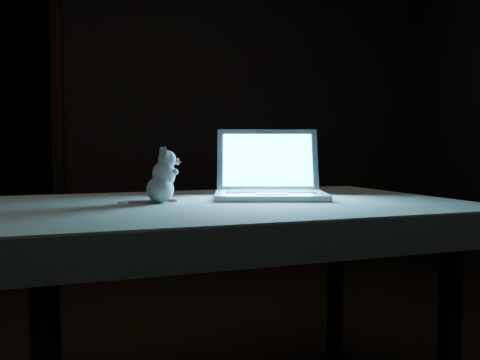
{
  "coord_description": "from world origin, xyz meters",
  "views": [
    {
      "loc": [
        -0.02,
        -1.71,
        0.9
      ],
      "look_at": [
        0.3,
        -0.04,
        0.8
      ],
      "focal_mm": 40.0,
      "sensor_mm": 36.0,
      "label": 1
    }
  ],
  "objects": [
    {
      "name": "back_wall",
      "position": [
        0.0,
        2.5,
        1.3
      ],
      "size": [
        4.5,
        0.04,
        2.6
      ],
      "primitive_type": "cube",
      "color": "black",
      "rests_on": "ground"
    },
    {
      "name": "table",
      "position": [
        0.28,
        -0.03,
        0.36
      ],
      "size": [
        1.47,
        1.08,
        0.72
      ],
      "primitive_type": null,
      "rotation": [
        0.0,
        0.0,
        0.17
      ],
      "color": "black",
      "rests_on": "floor"
    },
    {
      "name": "tablecloth",
      "position": [
        0.2,
        -0.0,
        0.68
      ],
      "size": [
        1.52,
        1.07,
        0.1
      ],
      "primitive_type": null,
      "rotation": [
        0.0,
        0.0,
        -0.07
      ],
      "color": "beige",
      "rests_on": "table"
    },
    {
      "name": "laptop",
      "position": [
        0.42,
        0.06,
        0.86
      ],
      "size": [
        0.43,
        0.39,
        0.26
      ],
      "primitive_type": null,
      "rotation": [
        0.0,
        0.0,
        -0.18
      ],
      "color": "silver",
      "rests_on": "tablecloth"
    },
    {
      "name": "plush_mouse",
      "position": [
        0.04,
        -0.02,
        0.82
      ],
      "size": [
        0.13,
        0.13,
        0.17
      ],
      "primitive_type": null,
      "rotation": [
        0.0,
        0.0,
        -0.03
      ],
      "color": "silver",
      "rests_on": "tablecloth"
    }
  ]
}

